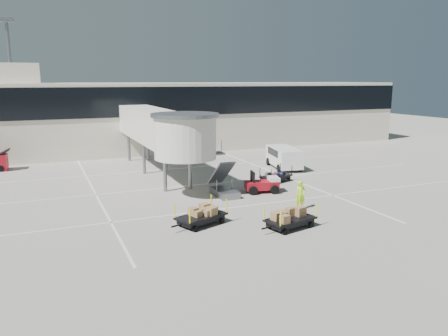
{
  "coord_description": "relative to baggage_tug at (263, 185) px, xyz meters",
  "views": [
    {
      "loc": [
        -13.51,
        -23.39,
        8.29
      ],
      "look_at": [
        -1.27,
        5.38,
        2.0
      ],
      "focal_mm": 35.0,
      "sensor_mm": 36.0,
      "label": 1
    }
  ],
  "objects": [
    {
      "name": "ground",
      "position": [
        -1.67,
        -4.84,
        -0.6
      ],
      "size": [
        140.0,
        140.0,
        0.0
      ],
      "primitive_type": "plane",
      "color": "#A59E94",
      "rests_on": "ground"
    },
    {
      "name": "lane_markings",
      "position": [
        -2.33,
        4.49,
        -0.59
      ],
      "size": [
        40.0,
        30.0,
        0.02
      ],
      "color": "silver",
      "rests_on": "ground"
    },
    {
      "name": "terminal",
      "position": [
        -2.02,
        25.1,
        3.51
      ],
      "size": [
        64.0,
        12.11,
        15.2
      ],
      "color": "beige",
      "rests_on": "ground"
    },
    {
      "name": "jet_bridge",
      "position": [
        -5.64,
        7.42,
        3.69
      ],
      "size": [
        5.7,
        20.4,
        6.03
      ],
      "color": "silver",
      "rests_on": "ground"
    },
    {
      "name": "baggage_tug",
      "position": [
        0.0,
        0.0,
        0.0
      ],
      "size": [
        2.7,
        2.05,
        1.64
      ],
      "rotation": [
        0.0,
        0.0,
        -0.22
      ],
      "color": "maroon",
      "rests_on": "ground"
    },
    {
      "name": "suitcase_cart",
      "position": [
        2.64,
        2.6,
        -0.14
      ],
      "size": [
        3.41,
        2.22,
        1.32
      ],
      "rotation": [
        0.0,
        0.0,
        0.35
      ],
      "color": "black",
      "rests_on": "ground"
    },
    {
      "name": "box_cart_near",
      "position": [
        -2.47,
        -7.79,
        -0.04
      ],
      "size": [
        3.7,
        2.11,
        1.42
      ],
      "rotation": [
        0.0,
        0.0,
        0.23
      ],
      "color": "black",
      "rests_on": "ground"
    },
    {
      "name": "box_cart_far",
      "position": [
        -6.93,
        -5.27,
        -0.04
      ],
      "size": [
        3.69,
        2.46,
        1.43
      ],
      "rotation": [
        0.0,
        0.0,
        0.37
      ],
      "color": "black",
      "rests_on": "ground"
    },
    {
      "name": "ground_worker",
      "position": [
        0.2,
        -4.86,
        0.35
      ],
      "size": [
        0.71,
        0.49,
        1.9
      ],
      "primitive_type": "imported",
      "rotation": [
        0.0,
        0.0,
        -0.06
      ],
      "color": "#A4E918",
      "rests_on": "ground"
    },
    {
      "name": "minivan",
      "position": [
        6.24,
        7.52,
        0.58
      ],
      "size": [
        3.15,
        5.51,
        1.97
      ],
      "rotation": [
        0.0,
        0.0,
        -0.21
      ],
      "color": "silver",
      "rests_on": "ground"
    }
  ]
}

